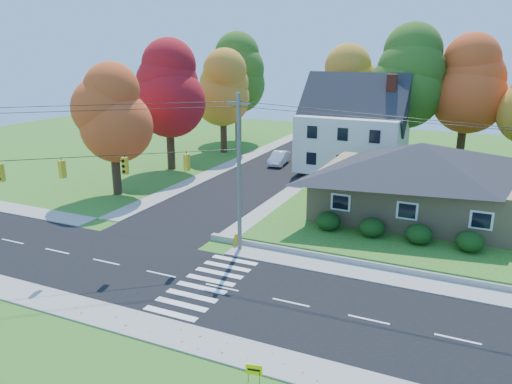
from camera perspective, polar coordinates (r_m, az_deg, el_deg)
ground at (r=27.72m, az=-3.90°, el=-10.86°), size 120.00×120.00×0.00m
road_main at (r=27.71m, az=-3.90°, el=-10.84°), size 90.00×8.00×0.02m
road_cross at (r=53.12m, az=1.84°, el=2.56°), size 8.00×44.00×0.02m
sidewalk_north at (r=31.75m, az=0.42°, el=-7.07°), size 90.00×2.00×0.08m
sidewalk_south at (r=24.01m, az=-9.80°, el=-15.62°), size 90.00×2.00×0.08m
lawn at (r=44.37m, az=24.95°, el=-1.47°), size 30.00×30.00×0.50m
ranch_house at (r=38.94m, az=18.09°, el=1.57°), size 14.60×10.60×5.40m
colonial_house at (r=51.62m, az=11.08°, el=7.04°), size 10.40×8.40×9.60m
hedge_row at (r=33.72m, az=15.61°, el=-4.26°), size 10.70×1.70×1.27m
traffic_infrastructure at (r=26.99m, az=-3.03°, el=0.17°), size 38.10×10.66×10.00m
tree_lot_0 at (r=57.47m, az=10.74°, el=11.72°), size 6.72×6.72×12.51m
tree_lot_1 at (r=55.24m, az=16.73°, el=12.52°), size 7.84×7.84×14.60m
tree_lot_2 at (r=55.74m, az=23.05°, el=11.27°), size 7.28×7.28×13.56m
tree_west_0 at (r=44.67m, az=-16.19°, el=8.63°), size 6.16×6.16×11.47m
tree_west_1 at (r=53.04m, az=-10.04°, el=11.56°), size 7.28×7.28×13.56m
tree_west_2 at (r=61.09m, az=-3.82°, el=11.75°), size 6.72×6.72×12.51m
tree_west_3 at (r=69.01m, az=-2.11°, el=13.39°), size 7.84×7.84×14.60m
white_car at (r=55.34m, az=2.65°, el=3.88°), size 1.97×4.48×1.43m
fire_hydrant at (r=32.95m, az=-2.26°, el=-5.49°), size 0.49×0.38×0.85m
yard_sign at (r=20.50m, az=-0.24°, el=-19.69°), size 0.66×0.16×0.83m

